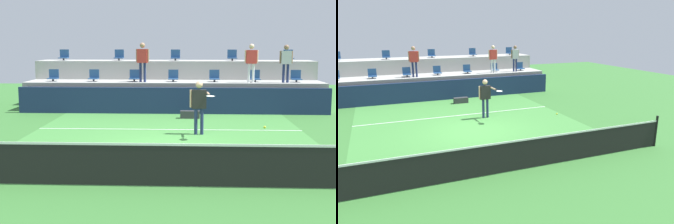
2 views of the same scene
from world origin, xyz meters
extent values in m
plane|color=#336B2D|center=(0.00, 0.00, 0.00)|extent=(40.00, 40.00, 0.00)
cube|color=#3D7F38|center=(0.00, 1.00, 0.00)|extent=(9.00, 10.00, 0.01)
cube|color=white|center=(0.00, 2.40, 0.01)|extent=(9.00, 0.06, 0.00)
cylinder|color=black|center=(5.20, -4.00, 0.54)|extent=(0.08, 0.08, 1.07)
cube|color=black|center=(0.00, -4.00, 0.46)|extent=(10.40, 0.01, 0.87)
cube|color=white|center=(0.00, -4.00, 0.89)|extent=(10.40, 0.02, 0.05)
cube|color=navy|center=(0.00, 6.00, 0.55)|extent=(13.00, 0.16, 1.10)
cube|color=#9E9E99|center=(0.00, 7.30, 0.62)|extent=(13.00, 1.80, 1.25)
cube|color=#9E9E99|center=(0.00, 9.10, 1.05)|extent=(13.00, 1.80, 2.10)
cylinder|color=#2D2D33|center=(-3.55, 7.15, 1.30)|extent=(0.08, 0.08, 0.10)
cube|color=navy|center=(-3.55, 7.15, 1.37)|extent=(0.44, 0.40, 0.04)
cube|color=navy|center=(-3.55, 7.33, 1.58)|extent=(0.44, 0.04, 0.38)
cylinder|color=#2D2D33|center=(-1.74, 7.15, 1.30)|extent=(0.08, 0.08, 0.10)
cube|color=navy|center=(-1.74, 7.15, 1.37)|extent=(0.44, 0.40, 0.04)
cube|color=navy|center=(-1.74, 7.33, 1.58)|extent=(0.44, 0.04, 0.38)
cylinder|color=#2D2D33|center=(-0.02, 7.15, 1.30)|extent=(0.08, 0.08, 0.10)
cube|color=navy|center=(-0.02, 7.15, 1.37)|extent=(0.44, 0.40, 0.04)
cube|color=navy|center=(-0.02, 7.33, 1.58)|extent=(0.44, 0.04, 0.38)
cylinder|color=#2D2D33|center=(1.78, 7.15, 1.30)|extent=(0.08, 0.08, 0.10)
cube|color=navy|center=(1.78, 7.15, 1.37)|extent=(0.44, 0.40, 0.04)
cube|color=navy|center=(1.78, 7.33, 1.58)|extent=(0.44, 0.04, 0.38)
cylinder|color=#2D2D33|center=(3.54, 7.15, 1.30)|extent=(0.08, 0.08, 0.10)
cube|color=navy|center=(3.54, 7.15, 1.37)|extent=(0.44, 0.40, 0.04)
cube|color=navy|center=(3.54, 7.33, 1.58)|extent=(0.44, 0.04, 0.38)
cylinder|color=#2D2D33|center=(5.32, 7.15, 1.30)|extent=(0.08, 0.08, 0.10)
cube|color=navy|center=(5.32, 7.15, 1.37)|extent=(0.44, 0.40, 0.04)
cube|color=navy|center=(5.32, 7.33, 1.58)|extent=(0.44, 0.04, 0.38)
cylinder|color=#2D2D33|center=(-2.68, 8.95, 2.15)|extent=(0.08, 0.08, 0.10)
cube|color=navy|center=(-2.68, 8.95, 2.22)|extent=(0.44, 0.40, 0.04)
cube|color=navy|center=(-2.68, 9.13, 2.43)|extent=(0.44, 0.04, 0.38)
cylinder|color=#2D2D33|center=(0.01, 8.95, 2.15)|extent=(0.08, 0.08, 0.10)
cube|color=navy|center=(0.01, 8.95, 2.22)|extent=(0.44, 0.40, 0.04)
cube|color=navy|center=(0.01, 9.13, 2.43)|extent=(0.44, 0.04, 0.38)
cylinder|color=#2D2D33|center=(2.70, 8.95, 2.15)|extent=(0.08, 0.08, 0.10)
cube|color=navy|center=(2.70, 8.95, 2.22)|extent=(0.44, 0.40, 0.04)
cube|color=navy|center=(2.70, 9.13, 2.43)|extent=(0.44, 0.04, 0.38)
cylinder|color=#2D2D33|center=(5.32, 8.95, 2.15)|extent=(0.08, 0.08, 0.10)
cube|color=navy|center=(5.32, 8.95, 2.22)|extent=(0.44, 0.40, 0.04)
cube|color=navy|center=(5.32, 9.13, 2.43)|extent=(0.44, 0.04, 0.38)
cylinder|color=navy|center=(0.91, 1.59, 0.43)|extent=(0.12, 0.12, 0.85)
cylinder|color=navy|center=(1.10, 1.60, 0.43)|extent=(0.12, 0.12, 0.85)
cube|color=black|center=(1.01, 1.60, 1.16)|extent=(0.47, 0.21, 0.60)
sphere|color=tan|center=(1.01, 1.60, 1.62)|extent=(0.25, 0.25, 0.23)
cylinder|color=tan|center=(0.74, 1.58, 1.17)|extent=(0.07, 0.07, 0.57)
cylinder|color=tan|center=(1.29, 1.35, 1.36)|extent=(0.10, 0.54, 0.07)
cylinder|color=black|center=(1.31, 0.98, 1.36)|extent=(0.05, 0.26, 0.04)
ellipsoid|color=silver|center=(1.33, 0.70, 1.36)|extent=(0.28, 0.34, 0.03)
cylinder|color=navy|center=(-1.43, 6.87, 1.67)|extent=(0.13, 0.13, 0.83)
cylinder|color=navy|center=(-1.25, 6.83, 1.67)|extent=(0.13, 0.13, 0.83)
cube|color=red|center=(-1.34, 6.85, 2.38)|extent=(0.48, 0.28, 0.59)
sphere|color=#A87A5B|center=(-1.34, 6.85, 2.83)|extent=(0.27, 0.27, 0.23)
cylinder|color=#A87A5B|center=(-1.59, 6.91, 2.40)|extent=(0.08, 0.08, 0.56)
cylinder|color=#A87A5B|center=(-1.08, 6.79, 2.40)|extent=(0.08, 0.08, 0.56)
cylinder|color=white|center=(3.23, 6.85, 1.66)|extent=(0.11, 0.11, 0.81)
cylinder|color=white|center=(3.41, 6.85, 1.66)|extent=(0.11, 0.11, 0.81)
cube|color=red|center=(3.32, 6.85, 2.35)|extent=(0.44, 0.19, 0.57)
sphere|color=beige|center=(3.32, 6.85, 2.79)|extent=(0.23, 0.23, 0.22)
cylinder|color=beige|center=(3.06, 6.84, 2.36)|extent=(0.07, 0.07, 0.54)
cylinder|color=beige|center=(3.57, 6.86, 2.36)|extent=(0.07, 0.07, 0.54)
cylinder|color=navy|center=(4.69, 6.84, 1.65)|extent=(0.12, 0.12, 0.79)
cylinder|color=navy|center=(4.87, 6.86, 1.65)|extent=(0.12, 0.12, 0.79)
cube|color=#B2B2B7|center=(4.78, 6.85, 2.32)|extent=(0.44, 0.21, 0.56)
sphere|color=#846047|center=(4.78, 6.85, 2.75)|extent=(0.23, 0.23, 0.21)
cylinder|color=#846047|center=(4.53, 6.83, 2.34)|extent=(0.08, 0.08, 0.53)
cylinder|color=#846047|center=(5.03, 6.87, 2.34)|extent=(0.08, 0.08, 0.53)
sphere|color=#CCE033|center=(2.55, -1.94, 0.90)|extent=(0.07, 0.07, 0.07)
cube|color=#333338|center=(0.72, 4.84, 0.15)|extent=(0.76, 0.28, 0.30)
camera|label=1|loc=(0.71, -13.31, 2.96)|focal=50.03mm
camera|label=2|loc=(-3.46, -11.66, 3.94)|focal=34.40mm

